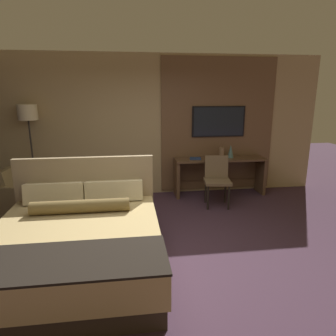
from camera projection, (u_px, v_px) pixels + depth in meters
ground_plane at (160, 258)px, 3.85m from camera, size 16.00×16.00×0.00m
wall_back_tv_panel at (156, 126)px, 6.02m from camera, size 7.20×0.09×2.80m
bed at (78, 244)px, 3.52m from camera, size 1.95×2.12×1.17m
desk at (219, 170)px, 6.16m from camera, size 1.85×0.47×0.77m
tv at (218, 122)px, 6.10m from camera, size 1.10×0.04×0.62m
desk_chair at (217, 176)px, 5.56m from camera, size 0.53×0.53×0.92m
armchair_by_window at (26, 198)px, 5.21m from camera, size 0.77×0.78×0.81m
floor_lamp at (28, 121)px, 5.44m from camera, size 0.34×0.34×1.86m
vase_tall at (231, 151)px, 6.10m from camera, size 0.13×0.13×0.27m
vase_short at (222, 153)px, 6.06m from camera, size 0.10×0.10×0.22m
book at (195, 158)px, 5.98m from camera, size 0.24×0.19×0.03m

